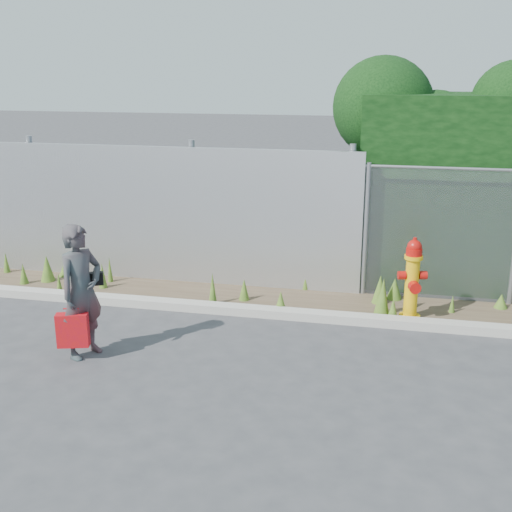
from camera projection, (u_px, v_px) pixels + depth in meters
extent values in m
plane|color=#38383B|center=(256.00, 375.00, 7.36)|extent=(80.00, 80.00, 0.00)
cube|color=#A29E92|center=(283.00, 313.00, 9.03)|extent=(16.00, 0.22, 0.12)
cube|color=#4A3A2A|center=(290.00, 302.00, 9.61)|extent=(16.00, 1.20, 0.01)
cone|color=#3D611D|center=(110.00, 270.00, 10.43)|extent=(0.09, 0.09, 0.44)
cone|color=#3D611D|center=(69.00, 278.00, 10.28)|extent=(0.20, 0.20, 0.28)
cone|color=#3D611D|center=(24.00, 274.00, 10.34)|extent=(0.15, 0.15, 0.35)
cone|color=#3D611D|center=(393.00, 310.00, 8.87)|extent=(0.16, 0.16, 0.32)
cone|color=#3D611D|center=(59.00, 283.00, 10.01)|extent=(0.09, 0.09, 0.30)
cone|color=#3D611D|center=(410.00, 299.00, 9.33)|extent=(0.18, 0.18, 0.30)
cone|color=#3D611D|center=(501.00, 302.00, 9.32)|extent=(0.20, 0.20, 0.22)
cone|color=#3D611D|center=(452.00, 305.00, 9.14)|extent=(0.09, 0.09, 0.27)
cone|color=#3D611D|center=(395.00, 289.00, 9.66)|extent=(0.24, 0.24, 0.34)
cone|color=#3D611D|center=(379.00, 304.00, 9.10)|extent=(0.14, 0.14, 0.32)
cone|color=#3D611D|center=(380.00, 290.00, 9.50)|extent=(0.24, 0.24, 0.43)
cone|color=#3D611D|center=(6.00, 263.00, 10.91)|extent=(0.12, 0.12, 0.36)
cone|color=#3D611D|center=(213.00, 289.00, 9.43)|extent=(0.13, 0.13, 0.50)
cone|color=#3D611D|center=(103.00, 276.00, 10.14)|extent=(0.13, 0.13, 0.41)
cone|color=#3D611D|center=(281.00, 303.00, 9.15)|extent=(0.18, 0.18, 0.32)
cone|color=#3D611D|center=(64.00, 271.00, 10.74)|extent=(0.19, 0.19, 0.22)
cone|color=#3D611D|center=(305.00, 281.00, 10.07)|extent=(0.09, 0.09, 0.33)
cone|color=#3D611D|center=(244.00, 290.00, 9.62)|extent=(0.16, 0.16, 0.34)
cone|color=#3D611D|center=(47.00, 269.00, 10.46)|extent=(0.24, 0.24, 0.44)
cone|color=#3D611D|center=(383.00, 298.00, 9.03)|extent=(0.20, 0.20, 0.54)
cube|color=#AAACB1|center=(101.00, 212.00, 10.51)|extent=(8.50, 0.08, 2.20)
cylinder|color=gray|center=(35.00, 204.00, 10.86)|extent=(0.10, 0.10, 2.30)
cylinder|color=gray|center=(193.00, 212.00, 10.30)|extent=(0.10, 0.10, 2.30)
cylinder|color=gray|center=(350.00, 220.00, 9.79)|extent=(0.10, 0.10, 2.30)
cylinder|color=gray|center=(366.00, 230.00, 9.66)|extent=(0.07, 0.07, 2.05)
sphere|color=black|center=(383.00, 107.00, 10.11)|extent=(1.58, 1.58, 1.58)
sphere|color=black|center=(434.00, 135.00, 10.15)|extent=(1.41, 1.41, 1.41)
cylinder|color=#E4AC0C|center=(409.00, 317.00, 8.98)|extent=(0.29, 0.29, 0.06)
cylinder|color=#E4AC0C|center=(411.00, 289.00, 8.86)|extent=(0.19, 0.19, 0.88)
cylinder|color=#E4AC0C|center=(414.00, 257.00, 8.73)|extent=(0.25, 0.25, 0.05)
cylinder|color=#B20F0A|center=(414.00, 252.00, 8.71)|extent=(0.22, 0.22, 0.10)
sphere|color=#B20F0A|center=(414.00, 247.00, 8.69)|extent=(0.20, 0.20, 0.20)
cylinder|color=#B20F0A|center=(415.00, 239.00, 8.66)|extent=(0.05, 0.05, 0.05)
cylinder|color=#B20F0A|center=(402.00, 275.00, 8.83)|extent=(0.10, 0.11, 0.11)
cylinder|color=#B20F0A|center=(423.00, 276.00, 8.77)|extent=(0.10, 0.11, 0.11)
cylinder|color=#B20F0A|center=(412.00, 287.00, 8.70)|extent=(0.16, 0.12, 0.16)
imported|color=#0E5859|center=(81.00, 291.00, 7.65)|extent=(0.59, 0.70, 1.64)
cube|color=#AC091B|center=(73.00, 330.00, 7.61)|extent=(0.37, 0.14, 0.41)
cylinder|color=#AC091B|center=(71.00, 309.00, 7.53)|extent=(0.18, 0.02, 0.02)
cube|color=black|center=(94.00, 279.00, 7.78)|extent=(0.21, 0.09, 0.16)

